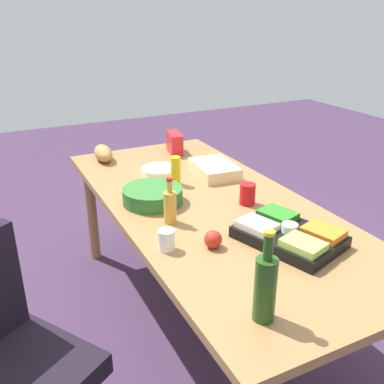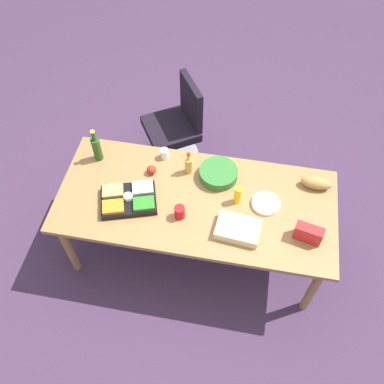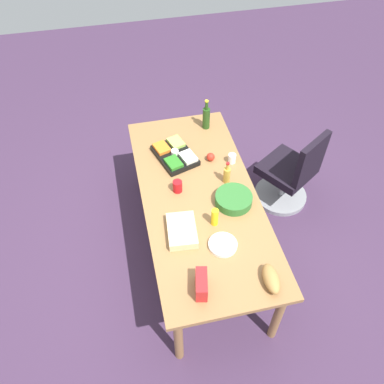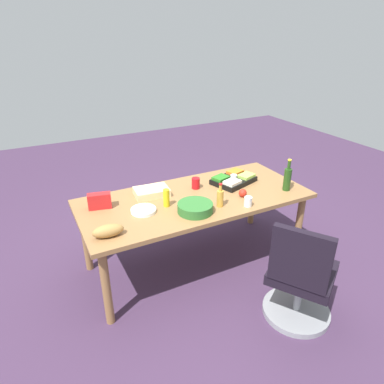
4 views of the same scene
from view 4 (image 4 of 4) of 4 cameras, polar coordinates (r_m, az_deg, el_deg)
ground_plane at (r=3.62m, az=0.49°, el=-11.60°), size 10.00×10.00×0.00m
conference_table at (r=3.26m, az=0.53°, el=-1.98°), size 2.17×0.97×0.76m
office_chair at (r=2.93m, az=17.60°, el=-14.35°), size 0.66×0.66×0.94m
wine_bottle at (r=3.44m, az=15.71°, el=2.20°), size 0.09×0.09×0.32m
dressing_bottle at (r=3.03m, az=4.74°, el=-0.95°), size 0.07×0.07×0.22m
paper_plate_stack at (r=2.98m, az=-8.14°, el=-3.06°), size 0.28×0.28×0.03m
apple_red at (r=3.25m, az=8.50°, el=-0.16°), size 0.09×0.09×0.08m
salad_bowl at (r=2.94m, az=0.54°, el=-2.64°), size 0.37×0.37×0.08m
veggie_tray at (r=3.53m, az=6.99°, el=2.11°), size 0.49×0.41×0.09m
bread_loaf at (r=2.68m, az=-13.90°, el=-6.33°), size 0.25×0.13×0.10m
chip_bag_red at (r=3.10m, az=-15.24°, el=-1.46°), size 0.21×0.12×0.14m
sheet_cake at (r=3.26m, az=-6.80°, el=0.04°), size 0.34×0.25×0.07m
red_solo_cup at (r=3.37m, az=0.63°, el=1.49°), size 0.10×0.10×0.11m
mustard_bottle at (r=3.03m, az=-4.32°, el=-0.99°), size 0.06×0.06×0.16m
paper_cup at (r=3.07m, az=9.39°, el=-1.60°), size 0.09×0.09×0.09m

